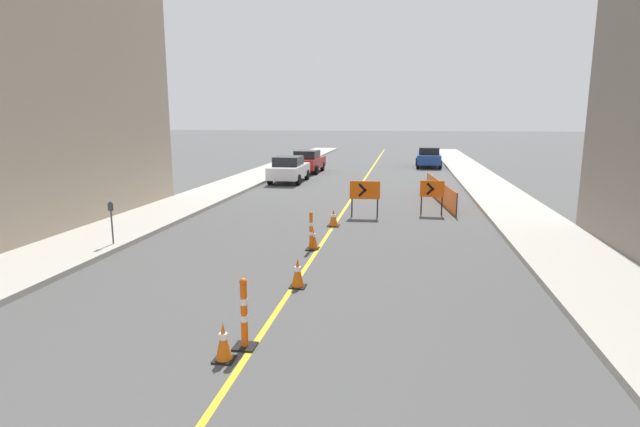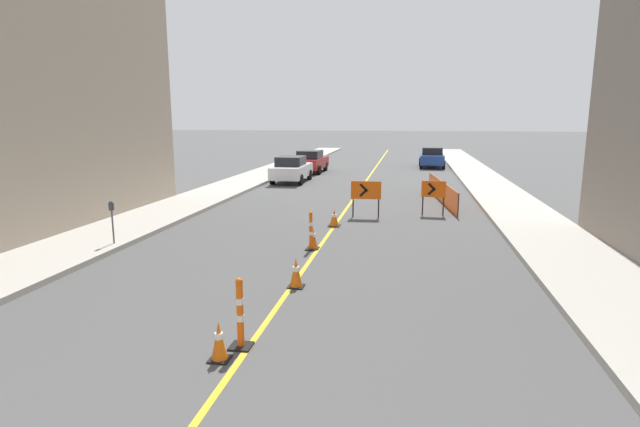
% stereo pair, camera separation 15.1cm
% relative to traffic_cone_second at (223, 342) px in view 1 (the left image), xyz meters
% --- Properties ---
extents(lane_stripe, '(0.12, 63.06, 0.01)m').
position_rel_traffic_cone_second_xyz_m(lane_stripe, '(0.32, 23.29, -0.33)').
color(lane_stripe, gold).
rests_on(lane_stripe, ground_plane).
extents(sidewalk_left, '(2.83, 63.06, 0.16)m').
position_rel_traffic_cone_second_xyz_m(sidewalk_left, '(-6.87, 23.29, -0.25)').
color(sidewalk_left, '#ADA89E').
rests_on(sidewalk_left, ground_plane).
extents(sidewalk_right, '(2.83, 63.06, 0.16)m').
position_rel_traffic_cone_second_xyz_m(sidewalk_right, '(7.51, 23.29, -0.25)').
color(sidewalk_right, '#ADA89E').
rests_on(sidewalk_right, ground_plane).
extents(traffic_cone_second, '(0.33, 0.33, 0.67)m').
position_rel_traffic_cone_second_xyz_m(traffic_cone_second, '(0.00, 0.00, 0.00)').
color(traffic_cone_second, black).
rests_on(traffic_cone_second, ground_plane).
extents(traffic_cone_third, '(0.37, 0.37, 0.70)m').
position_rel_traffic_cone_second_xyz_m(traffic_cone_third, '(0.44, 3.72, 0.02)').
color(traffic_cone_third, black).
rests_on(traffic_cone_third, ground_plane).
extents(traffic_cone_fourth, '(0.37, 0.37, 0.67)m').
position_rel_traffic_cone_second_xyz_m(traffic_cone_fourth, '(0.17, 7.19, -0.00)').
color(traffic_cone_fourth, black).
rests_on(traffic_cone_fourth, ground_plane).
extents(traffic_cone_fifth, '(0.43, 0.43, 0.62)m').
position_rel_traffic_cone_second_xyz_m(traffic_cone_fifth, '(0.33, 10.46, -0.02)').
color(traffic_cone_fifth, black).
rests_on(traffic_cone_fifth, ground_plane).
extents(delineator_post_front, '(0.38, 0.38, 1.26)m').
position_rel_traffic_cone_second_xyz_m(delineator_post_front, '(0.19, 0.50, 0.22)').
color(delineator_post_front, black).
rests_on(delineator_post_front, ground_plane).
extents(delineator_post_rear, '(0.31, 0.31, 1.17)m').
position_rel_traffic_cone_second_xyz_m(delineator_post_rear, '(0.13, 7.06, 0.17)').
color(delineator_post_rear, black).
rests_on(delineator_post_rear, ground_plane).
extents(arrow_barricade_primary, '(1.20, 0.14, 1.44)m').
position_rel_traffic_cone_second_xyz_m(arrow_barricade_primary, '(1.31, 12.36, 0.70)').
color(arrow_barricade_primary, '#EF560C').
rests_on(arrow_barricade_primary, ground_plane).
extents(arrow_barricade_secondary, '(0.97, 0.10, 1.40)m').
position_rel_traffic_cone_second_xyz_m(arrow_barricade_secondary, '(3.96, 13.28, 0.67)').
color(arrow_barricade_secondary, '#EF560C').
rests_on(arrow_barricade_secondary, ground_plane).
extents(safety_mesh_fence, '(0.89, 7.47, 0.97)m').
position_rel_traffic_cone_second_xyz_m(safety_mesh_fence, '(4.50, 16.62, 0.16)').
color(safety_mesh_fence, '#EF560C').
rests_on(safety_mesh_fence, ground_plane).
extents(parked_car_curb_near, '(1.93, 4.30, 1.59)m').
position_rel_traffic_cone_second_xyz_m(parked_car_curb_near, '(-4.14, 22.48, 0.47)').
color(parked_car_curb_near, silver).
rests_on(parked_car_curb_near, ground_plane).
extents(parked_car_curb_mid, '(1.99, 4.37, 1.59)m').
position_rel_traffic_cone_second_xyz_m(parked_car_curb_mid, '(-4.06, 28.06, 0.47)').
color(parked_car_curb_mid, maroon).
rests_on(parked_car_curb_mid, ground_plane).
extents(parked_car_curb_far, '(1.94, 4.33, 1.59)m').
position_rel_traffic_cone_second_xyz_m(parked_car_curb_far, '(4.70, 33.46, 0.47)').
color(parked_car_curb_far, navy).
rests_on(parked_car_curb_far, ground_plane).
extents(parking_meter_near_curb, '(0.12, 0.11, 1.30)m').
position_rel_traffic_cone_second_xyz_m(parking_meter_near_curb, '(-5.80, 6.19, 0.75)').
color(parking_meter_near_curb, '#4C4C51').
rests_on(parking_meter_near_curb, sidewalk_left).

